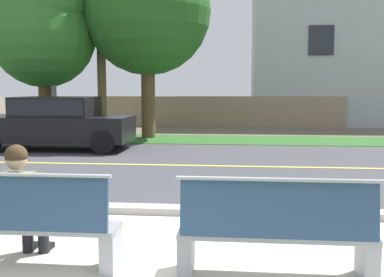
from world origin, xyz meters
TOP-DOWN VIEW (x-y plane):
  - ground_plane at (0.00, 8.00)m, footprint 140.00×140.00m
  - sidewalk_pavement at (0.00, 0.40)m, footprint 44.00×3.60m
  - curb_edge at (0.00, 2.35)m, footprint 44.00×0.30m
  - street_asphalt at (0.00, 6.50)m, footprint 52.00×8.00m
  - road_centre_line at (0.00, 6.50)m, footprint 48.00×0.14m
  - far_verge_grass at (0.00, 11.95)m, footprint 48.00×2.80m
  - bench_left at (-1.23, 0.16)m, footprint 1.86×0.48m
  - bench_right at (1.23, 0.16)m, footprint 1.86×0.48m
  - seated_person_olive at (-1.33, 0.34)m, footprint 0.52×0.68m
  - car_black_near at (-4.38, 8.90)m, footprint 4.30×1.86m
  - streetlamp at (-5.50, 11.74)m, footprint 0.24×2.10m
  - shade_tree_far_left at (-5.79, 11.67)m, footprint 3.61×3.61m
  - shade_tree_left at (-2.21, 12.28)m, footprint 4.47×4.47m
  - garden_wall at (-0.88, 17.27)m, footprint 13.00×0.36m
  - house_across_street at (6.81, 20.47)m, footprint 11.28×6.91m

SIDE VIEW (x-z plane):
  - ground_plane at x=0.00m, z-range 0.00..0.00m
  - street_asphalt at x=0.00m, z-range 0.00..0.01m
  - sidewalk_pavement at x=0.00m, z-range 0.00..0.01m
  - far_verge_grass at x=0.00m, z-range 0.00..0.02m
  - road_centre_line at x=0.00m, z-range 0.01..0.01m
  - curb_edge at x=0.00m, z-range 0.00..0.11m
  - bench_left at x=-1.23m, z-range -0.05..0.96m
  - bench_right at x=1.23m, z-range -0.05..0.96m
  - seated_person_olive at x=-1.33m, z-range 0.05..1.30m
  - garden_wall at x=-0.88m, z-range 0.00..1.40m
  - car_black_near at x=-4.38m, z-range 0.08..1.62m
  - shade_tree_far_left at x=-5.79m, z-range 0.89..6.84m
  - house_across_street at x=6.81m, z-range 0.05..7.68m
  - streetlamp at x=-5.50m, z-range 0.51..8.08m
  - shade_tree_left at x=-2.21m, z-range 1.11..8.48m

